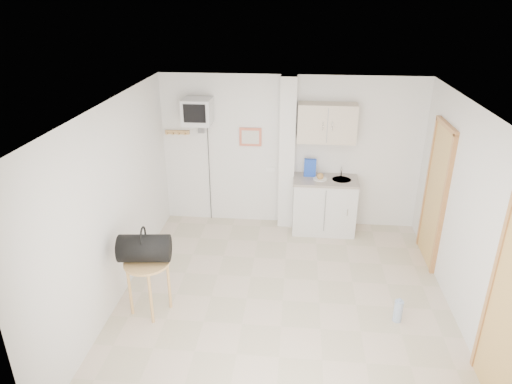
# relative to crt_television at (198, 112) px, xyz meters

# --- Properties ---
(ground) EXTENTS (4.50, 4.50, 0.00)m
(ground) POSITION_rel_crt_television_xyz_m (1.45, -2.02, -1.94)
(ground) COLOR beige
(ground) RESTS_ON ground
(room_envelope) EXTENTS (4.24, 4.54, 2.55)m
(room_envelope) POSITION_rel_crt_television_xyz_m (1.69, -1.93, -0.40)
(room_envelope) COLOR white
(room_envelope) RESTS_ON ground
(kitchenette) EXTENTS (1.03, 0.58, 2.10)m
(kitchenette) POSITION_rel_crt_television_xyz_m (2.02, -0.02, -1.13)
(kitchenette) COLOR silver
(kitchenette) RESTS_ON ground
(crt_television) EXTENTS (0.44, 0.45, 2.15)m
(crt_television) POSITION_rel_crt_television_xyz_m (0.00, 0.00, 0.00)
(crt_television) COLOR slate
(crt_television) RESTS_ON ground
(round_table) EXTENTS (0.55, 0.55, 0.71)m
(round_table) POSITION_rel_crt_television_xyz_m (-0.17, -2.37, -1.34)
(round_table) COLOR tan
(round_table) RESTS_ON ground
(duffel_bag) EXTENTS (0.63, 0.39, 0.44)m
(duffel_bag) POSITION_rel_crt_television_xyz_m (-0.19, -2.34, -1.06)
(duffel_bag) COLOR black
(duffel_bag) RESTS_ON round_table
(water_bottle) EXTENTS (0.11, 0.11, 0.32)m
(water_bottle) POSITION_rel_crt_television_xyz_m (2.84, -2.28, -1.79)
(water_bottle) COLOR #97ADCE
(water_bottle) RESTS_ON ground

